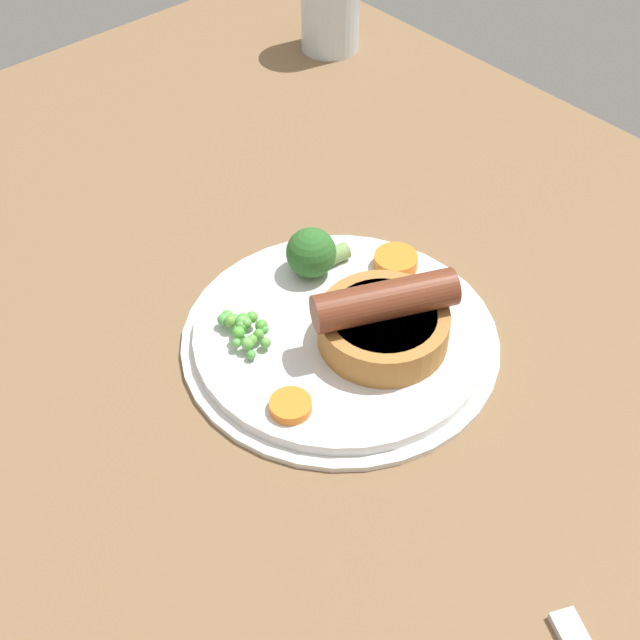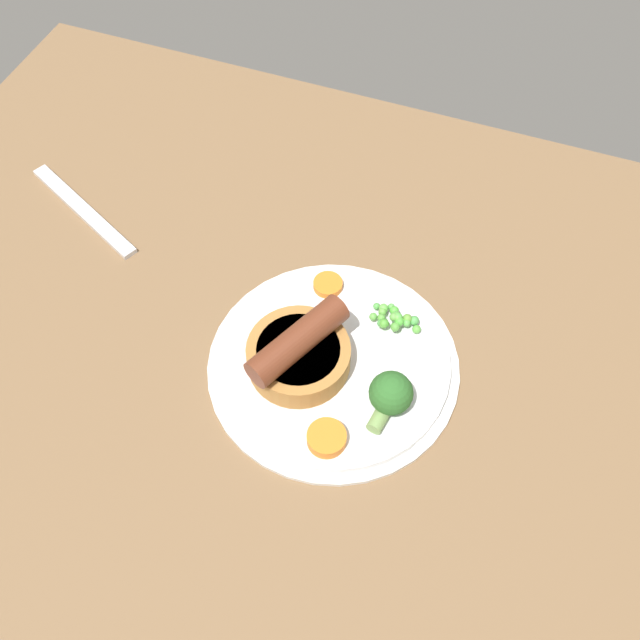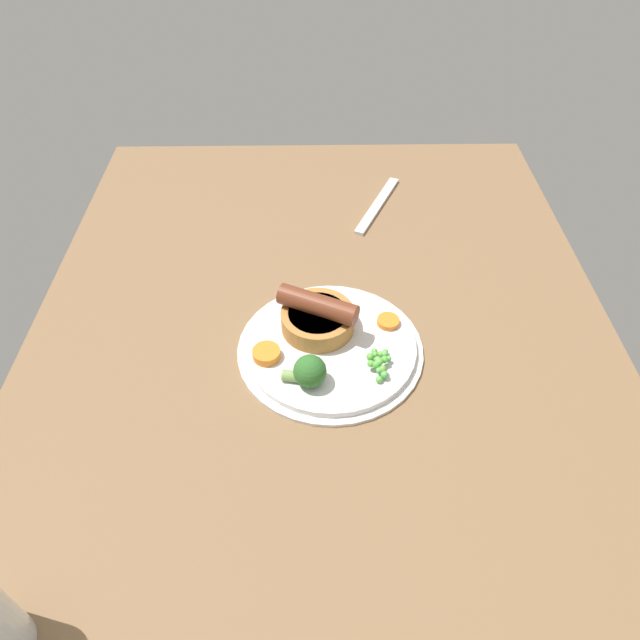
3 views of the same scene
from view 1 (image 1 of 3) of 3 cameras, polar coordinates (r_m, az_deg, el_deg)
name	(u,v)px [view 1 (image 1 of 3)]	position (r cm, az deg, el deg)	size (l,w,h in cm)	color
dining_table	(349,349)	(70.08, 1.87, -1.87)	(110.00, 80.00, 3.00)	brown
dinner_plate	(342,338)	(68.03, 1.39, -1.16)	(24.35, 24.35, 1.40)	silver
sausage_pudding	(384,321)	(65.39, 4.11, -0.04)	(9.75, 10.80, 5.54)	#AD7538
pea_pile	(244,327)	(66.49, -4.90, -0.45)	(5.27, 3.17, 1.82)	#64A13C
broccoli_floret_near	(313,253)	(71.00, -0.47, 4.33)	(4.04, 5.51, 4.04)	#2D6628
carrot_slice_1	(396,261)	(72.51, 4.87, 3.75)	(3.56, 3.56, 1.17)	orange
carrot_slice_2	(291,406)	(62.04, -1.90, -5.50)	(3.00, 3.00, 0.76)	orange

